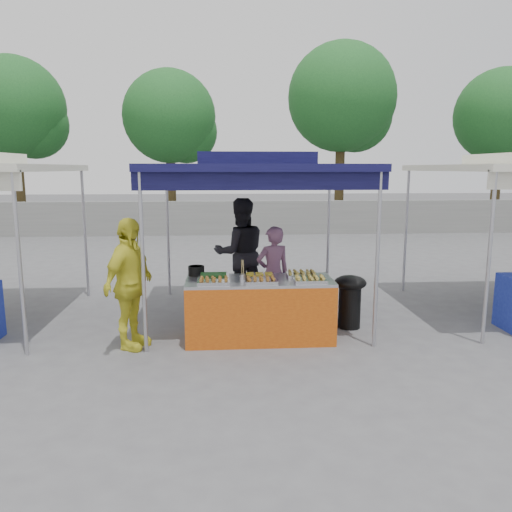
{
  "coord_description": "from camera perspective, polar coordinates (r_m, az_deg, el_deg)",
  "views": [
    {
      "loc": [
        -0.51,
        -6.72,
        2.34
      ],
      "look_at": [
        0.0,
        0.6,
        1.05
      ],
      "focal_mm": 35.0,
      "sensor_mm": 36.0,
      "label": 1
    }
  ],
  "objects": [
    {
      "name": "vendor_table",
      "position": [
        6.91,
        0.4,
        -6.12
      ],
      "size": [
        2.0,
        0.8,
        0.85
      ],
      "color": "#B44A10",
      "rests_on": "ground_plane"
    },
    {
      "name": "food_tray_fl",
      "position": [
        6.55,
        -4.87,
        -2.91
      ],
      "size": [
        0.42,
        0.3,
        0.07
      ],
      "color": "#BABABF",
      "rests_on": "vendor_table"
    },
    {
      "name": "food_tray_fm",
      "position": [
        6.57,
        0.59,
        -2.84
      ],
      "size": [
        0.42,
        0.3,
        0.07
      ],
      "color": "#BABABF",
      "rests_on": "vendor_table"
    },
    {
      "name": "crate_left",
      "position": [
        7.68,
        -2.52,
        -6.54
      ],
      "size": [
        0.53,
        0.37,
        0.32
      ],
      "primitive_type": "cube",
      "color": "#122097",
      "rests_on": "ground_plane"
    },
    {
      "name": "tree_2",
      "position": [
        20.18,
        10.15,
        16.91
      ],
      "size": [
        4.1,
        4.1,
        7.05
      ],
      "color": "#3C2F17",
      "rests_on": "ground_plane"
    },
    {
      "name": "tree_1",
      "position": [
        19.99,
        -9.42,
        15.01
      ],
      "size": [
        3.57,
        3.52,
        6.05
      ],
      "color": "#3C2F17",
      "rests_on": "ground_plane"
    },
    {
      "name": "tree_3",
      "position": [
        22.49,
        26.5,
        13.8
      ],
      "size": [
        3.64,
        3.6,
        6.19
      ],
      "color": "#3C2F17",
      "rests_on": "ground_plane"
    },
    {
      "name": "wok_burner",
      "position": [
        7.53,
        10.68,
        -4.59
      ],
      "size": [
        0.47,
        0.47,
        0.8
      ],
      "rotation": [
        0.0,
        0.0,
        -0.27
      ],
      "color": "black",
      "rests_on": "ground_plane"
    },
    {
      "name": "crate_stacked",
      "position": [
        7.46,
        2.25,
        -4.34
      ],
      "size": [
        0.55,
        0.38,
        0.33
      ],
      "primitive_type": "cube",
      "color": "#122097",
      "rests_on": "crate_right"
    },
    {
      "name": "food_tray_bm",
      "position": [
        6.88,
        0.39,
        -2.25
      ],
      "size": [
        0.42,
        0.3,
        0.07
      ],
      "color": "#BABABF",
      "rests_on": "vendor_table"
    },
    {
      "name": "ground_plane",
      "position": [
        7.14,
        0.34,
        -9.17
      ],
      "size": [
        80.0,
        80.0,
        0.0
      ],
      "primitive_type": "plane",
      "color": "#545356"
    },
    {
      "name": "food_tray_bl",
      "position": [
        6.84,
        -4.88,
        -2.36
      ],
      "size": [
        0.42,
        0.3,
        0.07
      ],
      "color": "#BABABF",
      "rests_on": "vendor_table"
    },
    {
      "name": "helper_man",
      "position": [
        8.44,
        -1.79,
        0.34
      ],
      "size": [
        1.01,
        0.85,
        1.86
      ],
      "primitive_type": "imported",
      "rotation": [
        0.0,
        0.0,
        3.32
      ],
      "color": "black",
      "rests_on": "ground_plane"
    },
    {
      "name": "skewer_cup",
      "position": [
        6.65,
        -1.55,
        -2.53
      ],
      "size": [
        0.08,
        0.08,
        0.1
      ],
      "primitive_type": "cylinder",
      "color": "#AFAEB5",
      "rests_on": "vendor_table"
    },
    {
      "name": "cooking_pot",
      "position": [
        7.1,
        -6.84,
        -1.68
      ],
      "size": [
        0.23,
        0.23,
        0.13
      ],
      "primitive_type": "cylinder",
      "color": "black",
      "rests_on": "vendor_table"
    },
    {
      "name": "main_canopy",
      "position": [
        7.71,
        -0.19,
        10.19
      ],
      "size": [
        3.2,
        3.2,
        2.57
      ],
      "color": "#AFAEB5",
      "rests_on": "ground_plane"
    },
    {
      "name": "food_tray_fr",
      "position": [
        6.66,
        6.17,
        -2.73
      ],
      "size": [
        0.42,
        0.3,
        0.07
      ],
      "color": "#BABABF",
      "rests_on": "vendor_table"
    },
    {
      "name": "crate_right",
      "position": [
        7.55,
        2.23,
        -6.78
      ],
      "size": [
        0.56,
        0.39,
        0.33
      ],
      "primitive_type": "cube",
      "color": "#122097",
      "rests_on": "ground_plane"
    },
    {
      "name": "food_tray_br",
      "position": [
        6.97,
        5.27,
        -2.13
      ],
      "size": [
        0.42,
        0.3,
        0.07
      ],
      "color": "#BABABF",
      "rests_on": "vendor_table"
    },
    {
      "name": "back_wall",
      "position": [
        17.82,
        -2.31,
        4.37
      ],
      "size": [
        40.0,
        0.25,
        1.2
      ],
      "primitive_type": "cube",
      "color": "slate",
      "rests_on": "ground_plane"
    },
    {
      "name": "customer_person",
      "position": [
        6.68,
        -14.28,
        -3.12
      ],
      "size": [
        0.78,
        1.1,
        1.73
      ],
      "primitive_type": "imported",
      "rotation": [
        0.0,
        0.0,
        1.18
      ],
      "color": "gold",
      "rests_on": "ground_plane"
    },
    {
      "name": "vendor_woman",
      "position": [
        7.68,
        1.96,
        -2.07
      ],
      "size": [
        0.62,
        0.5,
        1.48
      ],
      "primitive_type": "imported",
      "rotation": [
        0.0,
        0.0,
        3.44
      ],
      "color": "#80516F",
      "rests_on": "ground_plane"
    },
    {
      "name": "tree_0",
      "position": [
        21.19,
        -25.52,
        14.62
      ],
      "size": [
        3.76,
        3.74,
        6.43
      ],
      "color": "#3C2F17",
      "rests_on": "ground_plane"
    }
  ]
}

